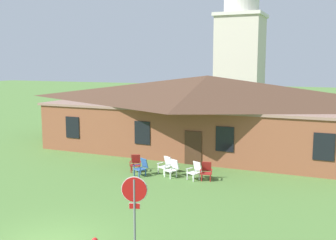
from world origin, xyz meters
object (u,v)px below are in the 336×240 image
Objects in this scene: lawn_chair_far_side at (206,171)px; stop_sign at (134,203)px; lawn_chair_left_end at (166,165)px; lawn_chair_middle at (172,168)px; lawn_chair_right_end at (195,170)px; lawn_chair_near_door at (142,167)px; lawn_chair_by_porch at (136,163)px.

stop_sign is at bearing -85.03° from lawn_chair_far_side.
lawn_chair_left_end and lawn_chair_far_side have the same top height.
lawn_chair_right_end is at bearing 1.07° from lawn_chair_middle.
lawn_chair_left_end is at bearing 42.78° from lawn_chair_near_door.
lawn_chair_by_porch is 1.00× the size of lawn_chair_middle.
lawn_chair_right_end is at bearing -14.10° from lawn_chair_left_end.
lawn_chair_near_door and lawn_chair_left_end have the same top height.
lawn_chair_middle is 1.00× the size of lawn_chair_right_end.
stop_sign is at bearing -62.05° from lawn_chair_by_porch.
lawn_chair_right_end is 0.61m from lawn_chair_far_side.
lawn_chair_right_end is (-1.42, 9.49, -1.53)m from stop_sign.
lawn_chair_by_porch is at bearing 117.95° from stop_sign.
lawn_chair_by_porch is 1.00× the size of lawn_chair_far_side.
stop_sign is 2.98× the size of lawn_chair_by_porch.
stop_sign reaches higher than lawn_chair_left_end.
lawn_chair_left_end is 2.54m from lawn_chair_far_side.
lawn_chair_near_door is 1.72m from lawn_chair_middle.
lawn_chair_near_door is (-4.40, 9.02, -1.53)m from stop_sign.
lawn_chair_left_end is 1.00× the size of lawn_chair_right_end.
lawn_chair_by_porch is at bearing 176.75° from lawn_chair_right_end.
lawn_chair_near_door and lawn_chair_far_side have the same top height.
lawn_chair_near_door is 3.02m from lawn_chair_right_end.
lawn_chair_right_end is at bearing -3.25° from lawn_chair_by_porch.
lawn_chair_by_porch is 1.01m from lawn_chair_near_door.
lawn_chair_by_porch is at bearing 137.52° from lawn_chair_near_door.
lawn_chair_middle is 1.32m from lawn_chair_right_end.
lawn_chair_far_side is (0.58, 0.19, 0.00)m from lawn_chair_right_end.
lawn_chair_far_side is at bearing -0.32° from lawn_chair_by_porch.
lawn_chair_near_door is 3.62m from lawn_chair_far_side.
lawn_chair_near_door is at bearing -169.49° from lawn_chair_far_side.
lawn_chair_by_porch is 2.42m from lawn_chair_middle.
lawn_chair_left_end and lawn_chair_right_end have the same top height.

